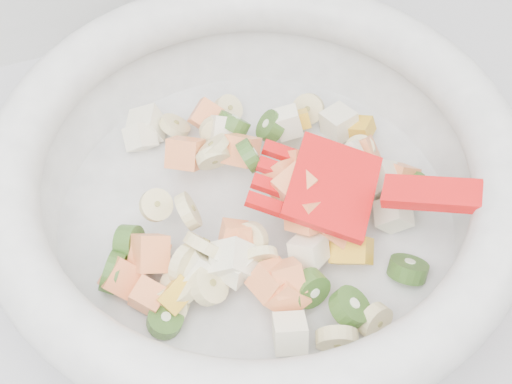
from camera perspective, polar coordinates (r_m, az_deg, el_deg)
name	(u,v)px	position (r m, az deg, el deg)	size (l,w,h in m)	color
mixing_bowl	(257,186)	(0.52, 0.10, 0.46)	(0.42, 0.35, 0.12)	silver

